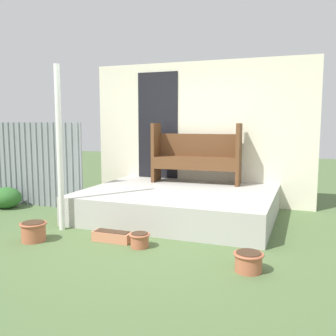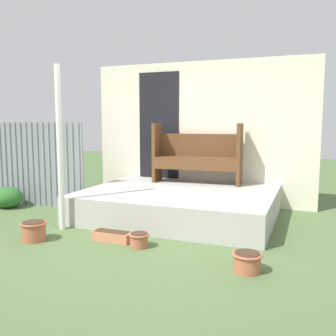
% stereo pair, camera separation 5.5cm
% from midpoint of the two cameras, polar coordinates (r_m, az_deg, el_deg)
% --- Properties ---
extents(ground_plane, '(24.00, 24.00, 0.00)m').
position_cam_midpoint_polar(ground_plane, '(5.03, -2.99, -10.47)').
color(ground_plane, '#516B3D').
extents(porch_slab, '(2.95, 2.27, 0.43)m').
position_cam_midpoint_polar(porch_slab, '(5.99, 1.33, -5.44)').
color(porch_slab, '#B2AFA8').
rests_on(porch_slab, ground_plane).
extents(house_wall, '(4.15, 0.08, 2.60)m').
position_cam_midpoint_polar(house_wall, '(6.97, 4.22, 5.37)').
color(house_wall, beige).
rests_on(house_wall, ground_plane).
extents(fence_corrugated, '(2.48, 0.05, 1.50)m').
position_cam_midpoint_polar(fence_corrugated, '(7.30, -21.37, 0.60)').
color(fence_corrugated, gray).
rests_on(fence_corrugated, ground_plane).
extents(support_post, '(0.08, 0.08, 2.28)m').
position_cam_midpoint_polar(support_post, '(5.37, -16.49, 2.81)').
color(support_post, white).
rests_on(support_post, ground_plane).
extents(bench, '(1.57, 0.48, 1.06)m').
position_cam_midpoint_polar(bench, '(6.64, 4.10, 2.24)').
color(bench, brown).
rests_on(bench, porch_slab).
extents(flower_pot_left, '(0.34, 0.34, 0.25)m').
position_cam_midpoint_polar(flower_pot_left, '(5.13, -20.10, -8.96)').
color(flower_pot_left, '#B26042').
rests_on(flower_pot_left, ground_plane).
extents(flower_pot_middle, '(0.26, 0.26, 0.18)m').
position_cam_midpoint_polar(flower_pot_middle, '(4.63, -4.69, -10.78)').
color(flower_pot_middle, '#B26042').
rests_on(flower_pot_middle, ground_plane).
extents(flower_pot_right, '(0.31, 0.31, 0.20)m').
position_cam_midpoint_polar(flower_pot_right, '(3.99, 11.77, -13.68)').
color(flower_pot_right, '#B26042').
rests_on(flower_pot_right, ground_plane).
extents(planter_box_rect, '(0.51, 0.18, 0.13)m').
position_cam_midpoint_polar(planter_box_rect, '(4.89, -8.82, -10.25)').
color(planter_box_rect, tan).
rests_on(planter_box_rect, ground_plane).
extents(shrub_by_fence, '(0.54, 0.49, 0.37)m').
position_cam_midpoint_polar(shrub_by_fence, '(7.19, -23.65, -4.16)').
color(shrub_by_fence, '#2D6628').
rests_on(shrub_by_fence, ground_plane).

